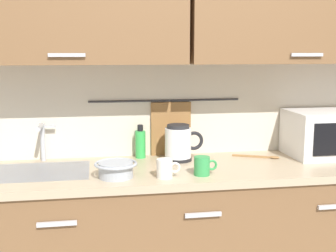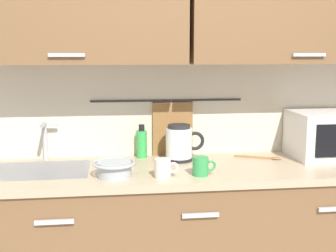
% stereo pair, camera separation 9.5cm
% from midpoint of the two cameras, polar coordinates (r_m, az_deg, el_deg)
% --- Properties ---
extents(counter_unit, '(2.53, 0.64, 0.90)m').
position_cam_midpoint_polar(counter_unit, '(2.53, 3.65, -15.08)').
color(counter_unit, brown).
rests_on(counter_unit, ground).
extents(back_wall_assembly, '(3.70, 0.41, 2.50)m').
position_cam_midpoint_polar(back_wall_assembly, '(2.52, 3.17, 9.90)').
color(back_wall_assembly, silver).
rests_on(back_wall_assembly, ground).
extents(sink_faucet, '(0.09, 0.17, 0.22)m').
position_cam_midpoint_polar(sink_faucet, '(2.55, -14.90, -1.26)').
color(sink_faucet, '#B2B5BA').
rests_on(sink_faucet, counter_unit).
extents(microwave, '(0.46, 0.35, 0.27)m').
position_cam_midpoint_polar(microwave, '(2.74, 21.64, -1.06)').
color(microwave, white).
rests_on(microwave, counter_unit).
extents(electric_kettle, '(0.23, 0.16, 0.21)m').
position_cam_midpoint_polar(electric_kettle, '(2.48, 2.64, -2.27)').
color(electric_kettle, black).
rests_on(electric_kettle, counter_unit).
extents(dish_soap_bottle, '(0.06, 0.06, 0.20)m').
position_cam_midpoint_polar(dish_soap_bottle, '(2.55, -2.41, -2.26)').
color(dish_soap_bottle, green).
rests_on(dish_soap_bottle, counter_unit).
extents(mug_near_sink, '(0.12, 0.08, 0.09)m').
position_cam_midpoint_polar(mug_near_sink, '(2.15, 0.64, -5.60)').
color(mug_near_sink, silver).
rests_on(mug_near_sink, counter_unit).
extents(mixing_bowl, '(0.21, 0.21, 0.08)m').
position_cam_midpoint_polar(mixing_bowl, '(2.18, -5.84, -5.52)').
color(mixing_bowl, '#A5ADB7').
rests_on(mixing_bowl, counter_unit).
extents(mug_by_kettle, '(0.12, 0.08, 0.09)m').
position_cam_midpoint_polar(mug_by_kettle, '(2.20, 5.60, -5.29)').
color(mug_by_kettle, green).
rests_on(mug_by_kettle, counter_unit).
extents(wooden_spoon, '(0.26, 0.14, 0.01)m').
position_cam_midpoint_polar(wooden_spoon, '(2.60, 13.47, -4.07)').
color(wooden_spoon, '#9E7042').
rests_on(wooden_spoon, counter_unit).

